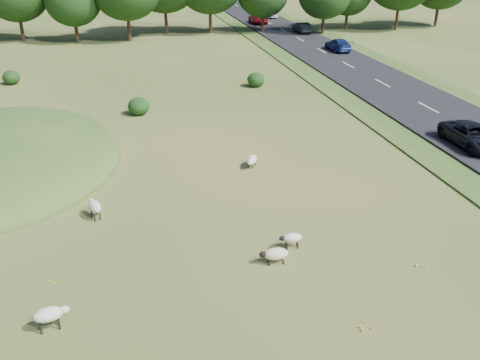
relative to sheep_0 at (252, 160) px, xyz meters
The scene contains 13 objects.
ground 12.67m from the sheep_0, 106.37° to the left, with size 160.00×160.00×0.00m, color #35581B.
road 27.58m from the sheep_0, 53.43° to the left, with size 8.00×150.00×0.25m, color black.
shrubs 18.90m from the sheep_0, 108.68° to the left, with size 23.67×13.83×1.36m.
sheep_0 is the anchor object (origin of this frame).
sheep_1 10.05m from the sheep_0, 153.17° to the right, with size 0.82×1.30×0.90m.
sheep_2 16.29m from the sheep_0, 129.16° to the right, with size 1.30×0.74×0.91m.
sheep_3 10.43m from the sheep_0, 98.30° to the right, with size 1.25×0.59×0.72m.
sheep_4 9.33m from the sheep_0, 92.92° to the right, with size 1.02×0.47×0.74m.
car_0 57.18m from the sheep_0, 75.28° to the left, with size 2.21×4.78×1.33m, color maroon.
car_1 36.70m from the sheep_0, 60.03° to the left, with size 1.94×4.78×1.39m, color navy.
car_3 14.54m from the sheep_0, ahead, with size 2.34×5.08×1.41m, color black.
car_4 64.24m from the sheep_0, 73.42° to the left, with size 1.74×4.27×1.24m, color white.
car_6 48.85m from the sheep_0, 67.96° to the left, with size 1.53×4.38×1.44m, color black.
Camera 1 is at (-3.51, -20.74, 12.50)m, focal length 40.00 mm.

